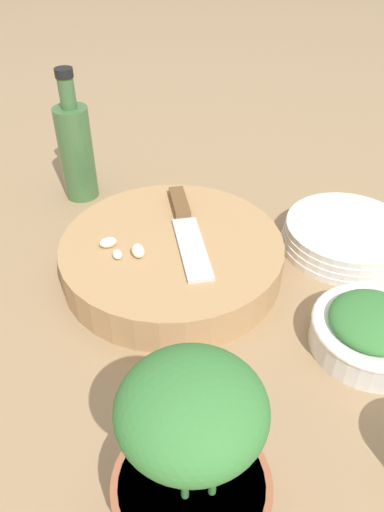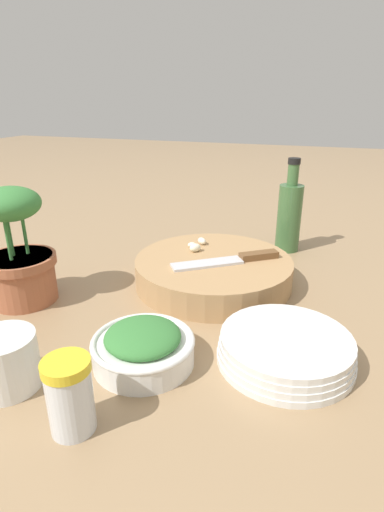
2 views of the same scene
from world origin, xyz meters
name	(u,v)px [view 1 (image 1 of 2)]	position (x,y,z in m)	size (l,w,h in m)	color
ground_plane	(202,310)	(0.00, 0.00, 0.00)	(5.00, 5.00, 0.00)	#997A56
cutting_board	(172,257)	(0.07, -0.05, 0.03)	(0.31, 0.31, 0.05)	tan
chef_knife	(186,225)	(0.07, -0.09, 0.06)	(0.15, 0.19, 0.01)	brown
garlic_cloves	(124,248)	(0.12, 0.00, 0.06)	(0.07, 0.04, 0.02)	#F0EBCA
herb_bowl	(372,330)	(-0.20, -0.03, 0.03)	(0.14, 0.14, 0.06)	silver
plate_stack	(347,236)	(-0.14, -0.22, 0.02)	(0.19, 0.19, 0.04)	silver
oil_bottle	(76,149)	(0.31, -0.17, 0.09)	(0.06, 0.06, 0.22)	#3D6638
potted_herb	(192,480)	(-0.11, 0.25, 0.09)	(0.12, 0.12, 0.21)	#A35B3D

